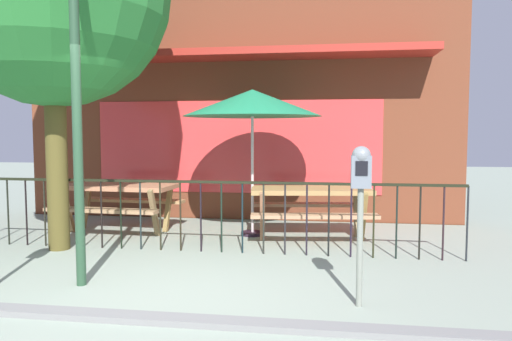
{
  "coord_description": "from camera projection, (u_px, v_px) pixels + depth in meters",
  "views": [
    {
      "loc": [
        1.69,
        -4.48,
        1.6
      ],
      "look_at": [
        0.69,
        2.21,
        1.08
      ],
      "focal_mm": 34.02,
      "sensor_mm": 36.0,
      "label": 1
    }
  ],
  "objects": [
    {
      "name": "curb_edge",
      "position": [
        127.0,
        320.0,
        4.16
      ],
      "size": [
        11.4,
        0.2,
        0.11
      ],
      "primitive_type": "cube",
      "color": "slate",
      "rests_on": "ground"
    },
    {
      "name": "pub_storefront",
      "position": [
        238.0,
        89.0,
        9.1
      ],
      "size": [
        8.14,
        1.33,
        4.86
      ],
      "color": "#3C210E",
      "rests_on": "ground"
    },
    {
      "name": "ground",
      "position": [
        154.0,
        296.0,
        4.79
      ],
      "size": [
        40.0,
        40.0,
        0.0
      ],
      "primitive_type": "plane",
      "color": "gray"
    },
    {
      "name": "picnic_table_right",
      "position": [
        311.0,
        199.0,
        7.35
      ],
      "size": [
        1.96,
        1.58,
        0.79
      ],
      "color": "olive",
      "rests_on": "ground"
    },
    {
      "name": "patio_umbrella",
      "position": [
        252.0,
        104.0,
        7.48
      ],
      "size": [
        2.16,
        2.16,
        2.28
      ],
      "color": "black",
      "rests_on": "ground"
    },
    {
      "name": "picnic_table_left",
      "position": [
        118.0,
        195.0,
        7.85
      ],
      "size": [
        1.87,
        1.45,
        0.79
      ],
      "color": "#A76C4D",
      "rests_on": "ground"
    },
    {
      "name": "parking_meter_near",
      "position": [
        361.0,
        183.0,
        4.41
      ],
      "size": [
        0.18,
        0.17,
        1.49
      ],
      "color": "gray",
      "rests_on": "ground"
    },
    {
      "name": "street_lamp",
      "position": [
        74.0,
        21.0,
        4.91
      ],
      "size": [
        0.28,
        0.28,
        4.24
      ],
      "color": "#24432C",
      "rests_on": "ground"
    },
    {
      "name": "patio_fence_front",
      "position": [
        201.0,
        203.0,
        6.52
      ],
      "size": [
        6.86,
        0.04,
        0.97
      ],
      "color": "black",
      "rests_on": "ground"
    }
  ]
}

